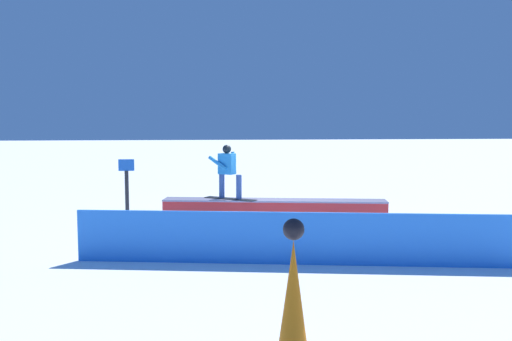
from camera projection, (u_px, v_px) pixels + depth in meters
name	position (u px, v px, depth m)	size (l,w,h in m)	color
ground_plane	(274.00, 228.00, 13.59)	(120.00, 120.00, 0.00)	white
grind_box	(274.00, 215.00, 13.56)	(5.64, 1.47, 0.72)	red
snowboarder	(228.00, 170.00, 13.55)	(1.33, 1.02, 1.38)	black
safety_fence	(298.00, 238.00, 10.09)	(8.50, 0.06, 1.00)	#2A7AED
background_skier_right	(293.00, 324.00, 4.98)	(1.14, 1.63, 1.83)	black
trail_marker	(127.00, 190.00, 13.88)	(0.40, 0.10, 1.71)	#262628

